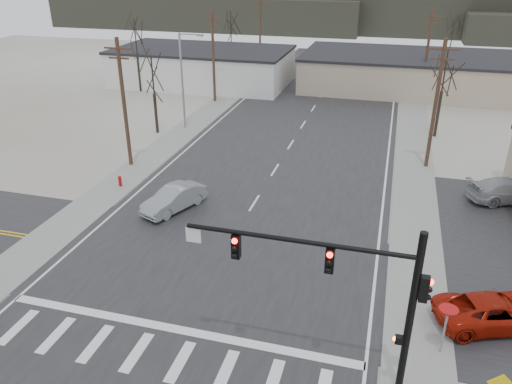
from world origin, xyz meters
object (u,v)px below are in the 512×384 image
traffic_signal_mast (359,286)px  car_far_b (341,68)px  fire_hydrant (120,181)px  sedan_crossing (174,199)px  car_far_a (355,72)px  car_parked_silver (508,190)px  car_parked_red (494,311)px

traffic_signal_mast → car_far_b: traffic_signal_mast is taller
traffic_signal_mast → fire_hydrant: bearing=141.9°
sedan_crossing → car_far_a: bearing=102.5°
traffic_signal_mast → car_parked_silver: (8.76, 19.20, -3.85)m
fire_hydrant → car_parked_silver: bearing=10.5°
fire_hydrant → car_far_a: car_far_a is taller
fire_hydrant → sedan_crossing: bearing=-23.5°
car_far_a → car_parked_silver: size_ratio=1.02×
car_far_a → traffic_signal_mast: bearing=75.7°
car_far_b → fire_hydrant: bearing=-86.8°
sedan_crossing → car_far_b: sedan_crossing is taller
traffic_signal_mast → sedan_crossing: (-12.77, 11.88, -3.85)m
fire_hydrant → sedan_crossing: sedan_crossing is taller
fire_hydrant → car_far_b: 44.89m
car_far_a → car_parked_silver: car_far_a is taller
sedan_crossing → car_parked_red: size_ratio=0.89×
traffic_signal_mast → car_parked_red: size_ratio=1.69×
car_far_b → sedan_crossing: bearing=-79.6°
traffic_signal_mast → car_far_a: size_ratio=1.61×
car_parked_red → car_parked_silver: (2.80, 14.00, 0.05)m
car_far_a → car_parked_red: size_ratio=1.05×
car_far_b → car_parked_red: 54.15m
traffic_signal_mast → car_parked_red: (5.96, 5.20, -3.90)m
traffic_signal_mast → car_far_b: (-7.17, 57.74, -3.99)m
car_parked_red → car_parked_silver: 14.28m
fire_hydrant → car_parked_red: bearing=-20.5°
sedan_crossing → car_parked_red: 19.88m
car_parked_red → car_parked_silver: size_ratio=0.97×
fire_hydrant → car_far_a: size_ratio=0.16×
sedan_crossing → car_far_b: (5.60, 45.86, -0.14)m
car_far_a → car_parked_red: 50.54m
sedan_crossing → car_parked_silver: size_ratio=0.87×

